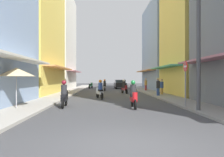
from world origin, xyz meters
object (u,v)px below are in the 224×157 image
Objects in this scene: motorbike_maroon at (124,87)px; utility_pole at (198,42)px; pedestrian_foreground at (158,86)px; street_sign_no_entry at (185,78)px; motorbike_white at (100,90)px; motorbike_green at (91,85)px; motorbike_red at (134,96)px; parked_car at (120,84)px; motorbike_black at (64,95)px; vendor_umbrella at (16,72)px; pedestrian_midway at (162,87)px; pedestrian_crossing at (146,85)px; motorbike_silver at (105,86)px.

motorbike_maroon is 0.26× the size of utility_pole.
street_sign_no_entry is at bearing -92.61° from pedestrian_foreground.
motorbike_white is 18.82m from motorbike_green.
motorbike_white is 0.99× the size of motorbike_maroon.
parked_car is (0.87, 24.12, 0.04)m from motorbike_red.
motorbike_black is 0.44× the size of parked_car.
motorbike_red is 12.06m from motorbike_maroon.
vendor_umbrella reaches higher than pedestrian_foreground.
vendor_umbrella is at bearing -136.39° from pedestrian_midway.
pedestrian_midway reaches higher than motorbike_red.
motorbike_white is 1.03× the size of pedestrian_crossing.
utility_pole is (2.11, -25.84, 2.75)m from parked_car.
street_sign_no_entry is (4.52, -17.27, 1.01)m from motorbike_silver.
motorbike_silver is 0.68× the size of street_sign_no_entry.
motorbike_silver is at bearing 125.42° from pedestrian_midway.
motorbike_maroon is 12.55m from street_sign_no_entry.
pedestrian_midway is 11.24m from utility_pole.
motorbike_red is at bearing -113.14° from pedestrian_foreground.
street_sign_no_entry is (6.85, -24.80, 1.21)m from motorbike_green.
pedestrian_crossing is at bearing 91.75° from pedestrian_midway.
motorbike_green is at bearing 109.84° from motorbike_maroon.
utility_pole reaches higher than pedestrian_midway.
motorbike_green is (-1.93, 18.72, -0.20)m from motorbike_white.
pedestrian_foreground is at bearing -58.95° from motorbike_maroon.
motorbike_red and motorbike_black have the same top height.
motorbike_red is at bearing 5.71° from vendor_umbrella.
motorbike_silver and motorbike_black have the same top height.
motorbike_maroon is 13.31m from motorbike_green.
pedestrian_foreground is 1.09× the size of pedestrian_midway.
pedestrian_midway is (5.61, -7.89, 0.10)m from motorbike_silver.
motorbike_black is 6.97m from street_sign_no_entry.
street_sign_no_entry reaches higher than pedestrian_foreground.
motorbike_maroon is 1.09× the size of pedestrian_midway.
motorbike_white is 9.51m from utility_pole.
parked_car is at bearing 73.85° from vendor_umbrella.
motorbike_white and motorbike_black have the same top height.
motorbike_red is 24.89m from motorbike_green.
pedestrian_crossing is (7.72, -8.13, 0.34)m from motorbike_green.
motorbike_black is 24.07m from motorbike_green.
utility_pole is at bearing -30.10° from motorbike_red.
motorbike_red is at bearing -92.58° from motorbike_maroon.
pedestrian_foreground is 9.64m from utility_pole.
motorbike_black is 24.11m from parked_car.
pedestrian_midway is at bearing 28.69° from motorbike_white.
motorbike_green is 25.76m from street_sign_no_entry.
motorbike_red is at bearing -92.08° from parked_car.
vendor_umbrella reaches higher than pedestrian_midway.
motorbike_maroon is (2.59, 6.20, 0.00)m from motorbike_white.
motorbike_white is at bearing -161.96° from pedestrian_foreground.
street_sign_no_entry is at bearing -92.98° from pedestrian_crossing.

